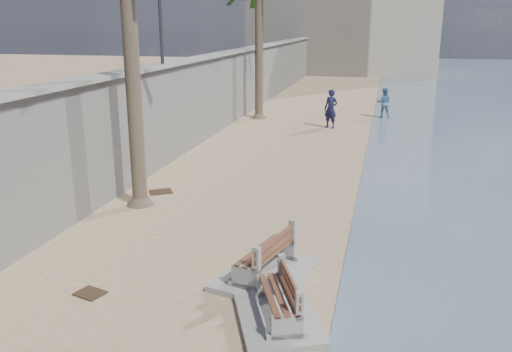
{
  "coord_description": "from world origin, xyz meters",
  "views": [
    {
      "loc": [
        2.67,
        -6.11,
        5.07
      ],
      "look_at": [
        -0.5,
        7.0,
        1.2
      ],
      "focal_mm": 38.0,
      "sensor_mm": 36.0,
      "label": 1
    }
  ],
  "objects_px": {
    "bench_near": "(278,302)",
    "person_a": "(331,106)",
    "bench_far": "(266,259)",
    "person_b": "(384,101)"
  },
  "relations": [
    {
      "from": "person_b",
      "to": "bench_near",
      "type": "bearing_deg",
      "value": 81.94
    },
    {
      "from": "bench_near",
      "to": "bench_far",
      "type": "relative_size",
      "value": 0.93
    },
    {
      "from": "person_a",
      "to": "person_b",
      "type": "bearing_deg",
      "value": 79.61
    },
    {
      "from": "bench_near",
      "to": "bench_far",
      "type": "bearing_deg",
      "value": 110.17
    },
    {
      "from": "bench_near",
      "to": "bench_far",
      "type": "height_order",
      "value": "bench_far"
    },
    {
      "from": "bench_far",
      "to": "person_b",
      "type": "height_order",
      "value": "person_b"
    },
    {
      "from": "bench_near",
      "to": "person_a",
      "type": "bearing_deg",
      "value": 93.2
    },
    {
      "from": "bench_near",
      "to": "person_a",
      "type": "distance_m",
      "value": 18.11
    },
    {
      "from": "bench_far",
      "to": "person_b",
      "type": "distance_m",
      "value": 20.27
    },
    {
      "from": "person_b",
      "to": "bench_far",
      "type": "bearing_deg",
      "value": 80.01
    }
  ]
}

